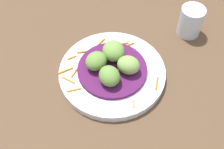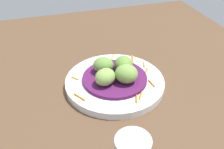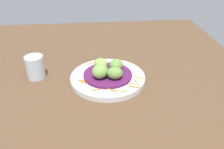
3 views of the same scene
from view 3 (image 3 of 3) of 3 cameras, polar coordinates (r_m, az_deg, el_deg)
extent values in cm
cube|color=brown|center=(87.66, -3.01, -0.03)|extent=(110.00, 110.00, 2.00)
cylinder|color=silver|center=(81.83, -1.01, -0.86)|extent=(25.04, 25.04, 1.82)
cylinder|color=#51194C|center=(81.13, -1.02, -0.06)|extent=(16.26, 16.26, 0.85)
cylinder|color=orange|center=(78.91, -6.88, -1.47)|extent=(3.53, 1.70, 0.40)
cylinder|color=orange|center=(89.80, 0.59, 3.03)|extent=(1.80, 1.72, 0.40)
cylinder|color=orange|center=(77.17, 4.42, -2.14)|extent=(2.59, 1.21, 0.40)
cylinder|color=orange|center=(77.87, -6.58, -1.93)|extent=(2.45, 1.84, 0.40)
cylinder|color=orange|center=(89.69, -4.28, 2.91)|extent=(3.17, 2.21, 0.40)
cylinder|color=orange|center=(74.21, -3.90, -3.60)|extent=(2.93, 0.71, 0.40)
cylinder|color=orange|center=(80.53, 6.18, -0.70)|extent=(3.03, 2.08, 0.40)
cylinder|color=orange|center=(73.58, 2.67, -3.90)|extent=(2.24, 1.04, 0.40)
cylinder|color=orange|center=(75.69, 5.29, -2.91)|extent=(3.64, 1.53, 0.40)
cylinder|color=orange|center=(77.91, 5.90, -1.87)|extent=(1.19, 3.34, 0.40)
cylinder|color=orange|center=(73.90, 0.05, -3.69)|extent=(3.14, 2.39, 0.40)
ellipsoid|color=olive|center=(81.99, 0.98, 2.24)|extent=(5.95, 6.38, 3.99)
ellipsoid|color=#84A851|center=(82.46, -2.65, 2.42)|extent=(6.18, 6.55, 4.07)
ellipsoid|color=#759E47|center=(77.83, -3.15, 0.75)|extent=(7.17, 7.32, 4.53)
ellipsoid|color=olive|center=(77.47, 0.69, 0.36)|extent=(5.19, 4.61, 3.89)
cylinder|color=silver|center=(86.25, -17.61, 1.68)|extent=(6.13, 6.13, 7.90)
camera|label=1|loc=(1.05, 17.62, 36.60)|focal=47.06mm
camera|label=2|loc=(0.96, -36.04, 23.21)|focal=40.67mm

